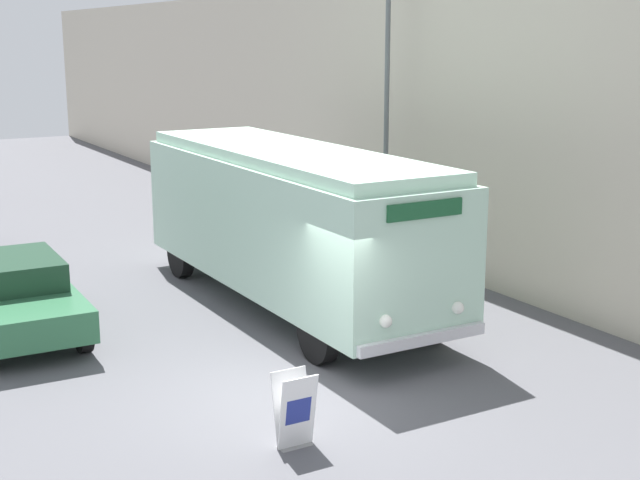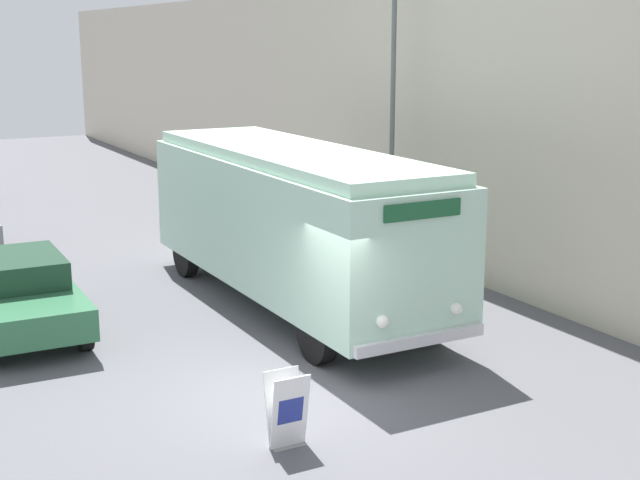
{
  "view_description": "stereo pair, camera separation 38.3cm",
  "coord_description": "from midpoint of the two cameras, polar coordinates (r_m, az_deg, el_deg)",
  "views": [
    {
      "loc": [
        -6.25,
        -11.69,
        5.59
      ],
      "look_at": [
        1.64,
        2.08,
        1.95
      ],
      "focal_mm": 50.0,
      "sensor_mm": 36.0,
      "label": 1
    },
    {
      "loc": [
        -5.92,
        -11.88,
        5.59
      ],
      "look_at": [
        1.64,
        2.08,
        1.95
      ],
      "focal_mm": 50.0,
      "sensor_mm": 36.0,
      "label": 2
    }
  ],
  "objects": [
    {
      "name": "parked_car_near",
      "position": [
        18.14,
        -19.41,
        -3.27
      ],
      "size": [
        2.02,
        4.82,
        1.47
      ],
      "rotation": [
        0.0,
        0.0,
        -0.02
      ],
      "color": "black",
      "rests_on": "ground_plane"
    },
    {
      "name": "building_wall_right",
      "position": [
        25.42,
        0.89,
        8.13
      ],
      "size": [
        0.3,
        60.0,
        6.94
      ],
      "color": "beige",
      "rests_on": "ground_plane"
    },
    {
      "name": "ground_plane",
      "position": [
        14.39,
        -2.34,
        -9.96
      ],
      "size": [
        80.0,
        80.0,
        0.0
      ],
      "primitive_type": "plane",
      "color": "#56565B"
    },
    {
      "name": "sign_board",
      "position": [
        12.57,
        -2.52,
        -10.89
      ],
      "size": [
        0.54,
        0.4,
        1.08
      ],
      "color": "gray",
      "rests_on": "ground_plane"
    },
    {
      "name": "vintage_bus",
      "position": [
        18.59,
        -2.58,
        1.46
      ],
      "size": [
        2.68,
        9.54,
        3.35
      ],
      "color": "black",
      "rests_on": "ground_plane"
    },
    {
      "name": "streetlamp",
      "position": [
        21.88,
        3.81,
        9.98
      ],
      "size": [
        0.36,
        0.36,
        7.0
      ],
      "color": "#595E60",
      "rests_on": "ground_plane"
    }
  ]
}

